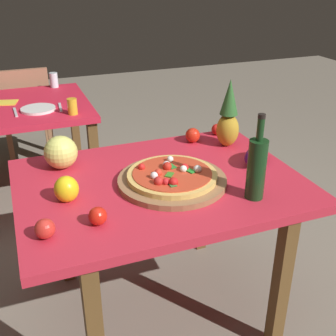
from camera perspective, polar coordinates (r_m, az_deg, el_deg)
name	(u,v)px	position (r m, az deg, el deg)	size (l,w,h in m)	color
ground_plane	(161,307)	(2.30, -0.95, -18.16)	(10.00, 10.00, 0.00)	gray
display_table	(160,198)	(1.90, -1.09, -3.99)	(1.23, 0.91, 0.74)	brown
background_table	(26,120)	(3.07, -18.58, 6.08)	(0.86, 0.87, 0.74)	brown
dining_chair	(26,111)	(3.74, -18.53, 7.26)	(0.40, 0.40, 0.85)	#926541
pizza_board	(172,181)	(1.83, 0.56, -1.70)	(0.47, 0.47, 0.03)	#926541
pizza	(172,175)	(1.82, 0.52, -0.94)	(0.39, 0.39, 0.06)	#E0B159
wine_bottle	(257,167)	(1.71, 11.81, 0.08)	(0.08, 0.08, 0.35)	#153517
pineapple_left	(228,117)	(2.18, 8.12, 6.80)	(0.11, 0.11, 0.35)	#B88D25
melon	(61,152)	(2.01, -14.20, 2.06)	(0.15, 0.15, 0.15)	#DCDC69
bell_pepper	(66,189)	(1.74, -13.48, -2.77)	(0.10, 0.10, 0.11)	yellow
eggplant	(256,154)	(2.04, 11.75, 1.83)	(0.20, 0.09, 0.09)	#3E0F52
tomato_by_bottle	(98,216)	(1.57, -9.42, -6.39)	(0.07, 0.07, 0.07)	red
tomato_near_board	(193,135)	(2.24, 3.34, 4.41)	(0.08, 0.08, 0.08)	red
tomato_beside_pepper	(217,129)	(2.36, 6.59, 5.17)	(0.06, 0.06, 0.06)	red
tomato_at_corner	(45,229)	(1.53, -16.20, -7.85)	(0.07, 0.07, 0.07)	red
drinking_glass_juice	(72,106)	(2.73, -12.73, 8.06)	(0.06, 0.06, 0.10)	gold
drinking_glass_water	(54,80)	(3.39, -15.08, 11.34)	(0.06, 0.06, 0.11)	silver
dinner_plate	(38,109)	(2.88, -17.04, 7.58)	(0.22, 0.22, 0.02)	white
fork_utensil	(15,112)	(2.88, -19.80, 7.07)	(0.02, 0.18, 0.01)	silver
knife_utensil	(60,107)	(2.89, -14.26, 7.92)	(0.02, 0.18, 0.01)	silver
napkin_folded	(6,103)	(3.10, -20.90, 8.20)	(0.14, 0.12, 0.01)	yellow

